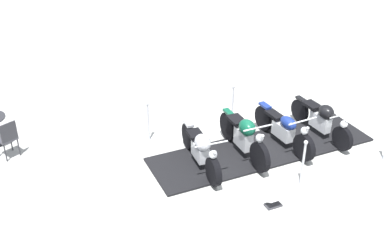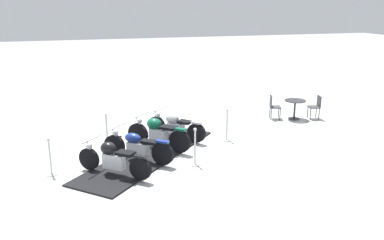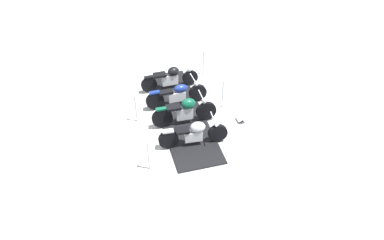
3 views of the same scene
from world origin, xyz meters
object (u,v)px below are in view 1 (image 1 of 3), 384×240
stanchion_left_mid (232,111)px  info_placard (273,203)px  motorcycle_forest (244,136)px  stanchion_left_front (149,128)px  cafe_chair_near_table (7,137)px  motorcycle_navy (284,129)px  motorcycle_black (322,119)px  motorcycle_chrome (201,149)px  stanchion_right_mid (302,172)px

stanchion_left_mid → info_placard: bearing=-148.7°
motorcycle_forest → stanchion_left_mid: 1.67m
stanchion_left_front → cafe_chair_near_table: (-1.87, 2.67, 0.18)m
motorcycle_navy → motorcycle_black: 1.10m
motorcycle_navy → cafe_chair_near_table: size_ratio=1.90×
stanchion_left_front → info_placard: size_ratio=2.74×
motorcycle_black → stanchion_left_front: size_ratio=1.61×
motorcycle_black → stanchion_left_front: 4.30m
motorcycle_navy → cafe_chair_near_table: (-2.89, 5.80, 0.07)m
stanchion_left_mid → info_placard: stanchion_left_mid is taller
motorcycle_chrome → cafe_chair_near_table: motorcycle_chrome is taller
motorcycle_forest → stanchion_left_front: size_ratio=1.55×
stanchion_left_mid → cafe_chair_near_table: bearing=129.7°
motorcycle_black → stanchion_left_front: (-1.80, 3.90, -0.15)m
motorcycle_forest → motorcycle_black: bearing=90.4°
stanchion_left_front → info_placard: 3.71m
motorcycle_chrome → stanchion_left_mid: bearing=137.6°
motorcycle_black → info_placard: size_ratio=4.41×
motorcycle_navy → stanchion_right_mid: stanchion_right_mid is taller
motorcycle_chrome → cafe_chair_near_table: 4.47m
motorcycle_forest → motorcycle_black: 2.21m
stanchion_left_front → motorcycle_chrome: bearing=-110.2°
motorcycle_black → stanchion_left_mid: 2.29m
motorcycle_chrome → stanchion_left_mid: 2.29m
stanchion_left_mid → stanchion_left_front: stanchion_left_mid is taller
cafe_chair_near_table → stanchion_right_mid: bearing=-148.6°
stanchion_left_mid → cafe_chair_near_table: size_ratio=1.16×
motorcycle_forest → info_placard: size_ratio=4.24×
motorcycle_forest → cafe_chair_near_table: size_ratio=1.77×
stanchion_left_front → info_placard: bearing=-111.0°
motorcycle_navy → stanchion_left_front: 3.29m
motorcycle_navy → motorcycle_black: (0.79, -0.77, 0.04)m
motorcycle_black → cafe_chair_near_table: (-3.67, 6.57, 0.03)m
motorcycle_navy → info_placard: 2.40m
motorcycle_forest → cafe_chair_near_table: bearing=-113.1°
motorcycle_forest → motorcycle_navy: bearing=90.8°
motorcycle_navy → info_placard: (-2.34, -0.33, -0.40)m
stanchion_right_mid → motorcycle_black: bearing=-1.8°
stanchion_left_front → stanchion_right_mid: bearing=-96.4°
motorcycle_navy → stanchion_left_mid: bearing=-163.4°
stanchion_left_front → stanchion_left_mid: bearing=-43.7°
motorcycle_forest → motorcycle_black: (1.59, -1.53, -0.04)m
motorcycle_forest → stanchion_left_front: stanchion_left_front is taller
stanchion_right_mid → cafe_chair_near_table: 6.66m
stanchion_left_mid → stanchion_left_front: size_ratio=1.01×
info_placard → stanchion_left_mid: bearing=-104.9°
motorcycle_chrome → motorcycle_navy: bearing=94.4°
motorcycle_chrome → stanchion_left_front: 1.72m
stanchion_right_mid → cafe_chair_near_table: bearing=102.5°
stanchion_left_front → stanchion_right_mid: (-0.43, -3.83, -0.02)m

